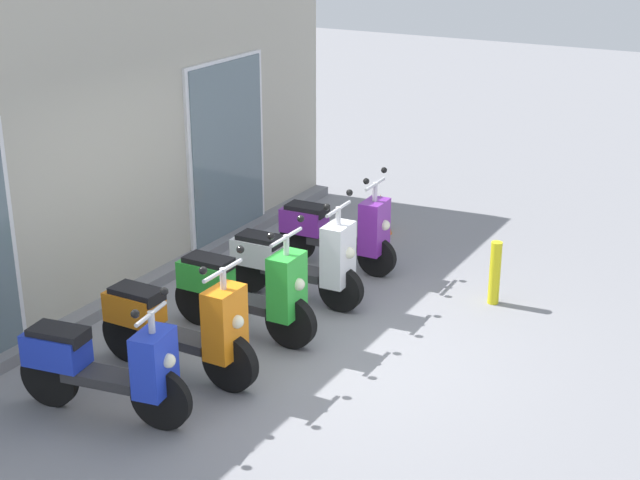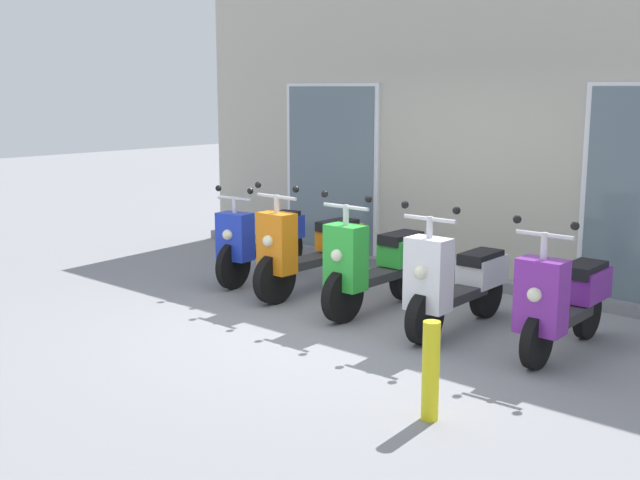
% 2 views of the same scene
% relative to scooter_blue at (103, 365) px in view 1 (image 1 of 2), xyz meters
% --- Properties ---
extents(ground_plane, '(40.00, 40.00, 0.00)m').
position_rel_scooter_blue_xyz_m(ground_plane, '(1.89, -0.90, -0.49)').
color(ground_plane, gray).
extents(storefront_facade, '(8.76, 0.50, 3.53)m').
position_rel_scooter_blue_xyz_m(storefront_facade, '(1.89, 1.66, 1.21)').
color(storefront_facade, '#B2AD9E').
rests_on(storefront_facade, ground_plane).
extents(scooter_blue, '(0.60, 1.61, 1.16)m').
position_rel_scooter_blue_xyz_m(scooter_blue, '(0.00, 0.00, 0.00)').
color(scooter_blue, black).
rests_on(scooter_blue, ground_plane).
extents(scooter_orange, '(0.62, 1.69, 1.27)m').
position_rel_scooter_blue_xyz_m(scooter_orange, '(0.88, -0.11, 0.00)').
color(scooter_orange, black).
rests_on(scooter_orange, ground_plane).
extents(scooter_green, '(0.61, 1.61, 1.26)m').
position_rel_scooter_blue_xyz_m(scooter_green, '(1.85, -0.18, 0.00)').
color(scooter_green, black).
rests_on(scooter_green, ground_plane).
extents(scooter_white, '(0.59, 1.61, 1.26)m').
position_rel_scooter_blue_xyz_m(scooter_white, '(2.81, -0.20, -0.02)').
color(scooter_white, black).
rests_on(scooter_white, ground_plane).
extents(scooter_purple, '(0.55, 1.51, 1.23)m').
position_rel_scooter_blue_xyz_m(scooter_purple, '(3.84, -0.14, -0.01)').
color(scooter_purple, black).
rests_on(scooter_purple, ground_plane).
extents(traffic_cone, '(0.32, 0.32, 0.52)m').
position_rel_scooter_blue_xyz_m(traffic_cone, '(5.17, -0.04, -0.23)').
color(traffic_cone, orange).
rests_on(traffic_cone, ground_plane).
extents(curb_bollard, '(0.12, 0.12, 0.70)m').
position_rel_scooter_blue_xyz_m(curb_bollard, '(3.79, -2.06, -0.14)').
color(curb_bollard, yellow).
rests_on(curb_bollard, ground_plane).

